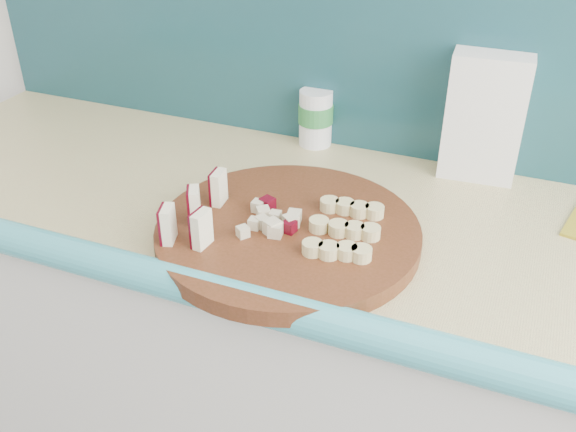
# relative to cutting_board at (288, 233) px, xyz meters

# --- Properties ---
(kitchen_counter) EXTENTS (2.20, 0.63, 0.91)m
(kitchen_counter) POSITION_rel_cutting_board_xyz_m (0.18, 0.12, -0.47)
(kitchen_counter) COLOR silver
(kitchen_counter) RESTS_ON ground
(backsplash) EXTENTS (2.20, 0.02, 0.50)m
(backsplash) POSITION_rel_cutting_board_xyz_m (0.18, 0.41, 0.24)
(backsplash) COLOR teal
(backsplash) RESTS_ON kitchen_counter
(cutting_board) EXTENTS (0.51, 0.51, 0.03)m
(cutting_board) POSITION_rel_cutting_board_xyz_m (0.00, 0.00, 0.00)
(cutting_board) COLOR #3F210D
(cutting_board) RESTS_ON kitchen_counter
(apple_wedges) EXTENTS (0.08, 0.18, 0.06)m
(apple_wedges) POSITION_rel_cutting_board_xyz_m (-0.14, -0.06, 0.05)
(apple_wedges) COLOR #FAF1C8
(apple_wedges) RESTS_ON cutting_board
(apple_chunks) EXTENTS (0.06, 0.07, 0.02)m
(apple_chunks) POSITION_rel_cutting_board_xyz_m (-0.03, -0.00, 0.03)
(apple_chunks) COLOR beige
(apple_chunks) RESTS_ON cutting_board
(banana_slices) EXTENTS (0.13, 0.18, 0.02)m
(banana_slices) POSITION_rel_cutting_board_xyz_m (0.10, 0.01, 0.02)
(banana_slices) COLOR #D5C482
(banana_slices) RESTS_ON cutting_board
(flour_bag) EXTENTS (0.15, 0.11, 0.25)m
(flour_bag) POSITION_rel_cutting_board_xyz_m (0.26, 0.38, 0.11)
(flour_bag) COLOR white
(flour_bag) RESTS_ON kitchen_counter
(canister) EXTENTS (0.08, 0.08, 0.12)m
(canister) POSITION_rel_cutting_board_xyz_m (-0.09, 0.38, 0.05)
(canister) COLOR white
(canister) RESTS_ON kitchen_counter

